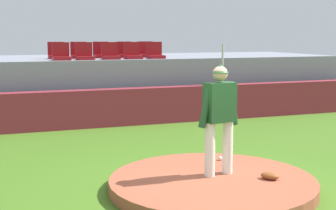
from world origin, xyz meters
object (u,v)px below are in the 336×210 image
(pitcher, at_px, (220,111))
(stadium_chair_8, at_px, (125,53))
(stadium_chair_3, at_px, (133,54))
(stadium_chair_6, at_px, (79,53))
(stadium_chair_0, at_px, (61,55))
(stadium_chair_5, at_px, (56,53))
(stadium_chair_1, at_px, (84,54))
(stadium_chair_9, at_px, (146,52))
(stadium_chair_7, at_px, (101,53))
(baseball, at_px, (220,158))
(stadium_chair_4, at_px, (155,53))
(stadium_chair_2, at_px, (110,54))
(fielding_glove, at_px, (270,176))

(pitcher, xyz_separation_m, stadium_chair_8, (0.52, 7.82, 0.67))
(stadium_chair_3, bearing_deg, stadium_chair_6, -31.22)
(stadium_chair_0, bearing_deg, stadium_chair_5, -88.89)
(stadium_chair_1, distance_m, stadium_chair_6, 0.92)
(pitcher, distance_m, stadium_chair_6, 7.92)
(pitcher, distance_m, stadium_chair_9, 7.95)
(pitcher, xyz_separation_m, stadium_chair_7, (-0.21, 7.86, 0.67))
(baseball, height_order, stadium_chair_3, stadium_chair_3)
(stadium_chair_1, bearing_deg, stadium_chair_6, -90.04)
(stadium_chair_1, height_order, stadium_chair_7, same)
(stadium_chair_1, relative_size, stadium_chair_4, 1.00)
(stadium_chair_1, bearing_deg, stadium_chair_4, -179.13)
(stadium_chair_1, distance_m, stadium_chair_8, 1.69)
(pitcher, distance_m, stadium_chair_3, 7.02)
(baseball, bearing_deg, stadium_chair_9, 83.51)
(stadium_chair_7, bearing_deg, stadium_chair_1, 53.33)
(baseball, height_order, stadium_chair_9, stadium_chair_9)
(stadium_chair_9, bearing_deg, stadium_chair_8, 0.00)
(stadium_chair_1, height_order, stadium_chair_2, same)
(stadium_chair_6, bearing_deg, stadium_chair_4, 157.58)
(stadium_chair_2, distance_m, stadium_chair_7, 0.93)
(fielding_glove, xyz_separation_m, stadium_chair_4, (0.59, 7.46, 1.67))
(stadium_chair_4, bearing_deg, stadium_chair_2, 0.88)
(stadium_chair_4, relative_size, stadium_chair_8, 1.00)
(pitcher, relative_size, stadium_chair_2, 3.63)
(stadium_chair_1, bearing_deg, stadium_chair_8, -147.79)
(stadium_chair_3, height_order, stadium_chair_9, same)
(baseball, relative_size, stadium_chair_2, 0.15)
(stadium_chair_1, relative_size, stadium_chair_6, 1.00)
(fielding_glove, bearing_deg, stadium_chair_3, -35.62)
(stadium_chair_4, bearing_deg, stadium_chair_6, -22.42)
(baseball, bearing_deg, stadium_chair_8, 89.24)
(stadium_chair_5, relative_size, stadium_chair_8, 1.00)
(baseball, relative_size, fielding_glove, 0.25)
(pitcher, height_order, stadium_chair_5, stadium_chair_5)
(stadium_chair_0, distance_m, stadium_chair_4, 2.80)
(stadium_chair_2, distance_m, stadium_chair_8, 1.12)
(baseball, bearing_deg, stadium_chair_5, 105.93)
(fielding_glove, xyz_separation_m, stadium_chair_6, (-1.56, 8.35, 1.67))
(stadium_chair_1, xyz_separation_m, stadium_chair_2, (0.76, 0.01, 0.00))
(stadium_chair_1, bearing_deg, baseball, 102.35)
(stadium_chair_0, xyz_separation_m, stadium_chair_5, (-0.02, 0.92, 0.00))
(stadium_chair_3, relative_size, stadium_chair_7, 1.00)
(stadium_chair_6, relative_size, stadium_chair_8, 1.00)
(stadium_chair_0, height_order, stadium_chair_2, same)
(stadium_chair_4, xyz_separation_m, stadium_chair_9, (-0.01, 0.87, 0.00))
(stadium_chair_1, height_order, stadium_chair_4, same)
(stadium_chair_4, bearing_deg, stadium_chair_1, 0.87)
(pitcher, xyz_separation_m, stadium_chair_2, (-0.15, 6.93, 0.67))
(stadium_chair_3, bearing_deg, stadium_chair_1, 1.70)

